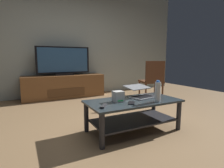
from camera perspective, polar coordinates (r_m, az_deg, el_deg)
ground_plane at (r=2.55m, az=2.13°, el=-13.31°), size 7.68×7.68×0.00m
back_wall at (r=4.76m, az=-13.19°, el=13.57°), size 6.40×0.12×2.80m
coffee_table at (r=2.32m, az=6.87°, el=-8.26°), size 1.20×0.59×0.41m
media_cabinet at (r=4.41m, az=-15.11°, el=-0.75°), size 1.89×0.47×0.54m
television at (r=4.34m, az=-15.34°, el=7.00°), size 1.23×0.20×0.67m
dining_chair at (r=3.89m, az=12.95°, el=1.56°), size 0.54×0.54×0.89m
laptop at (r=2.48m, az=9.33°, el=-2.83°), size 0.40×0.41×0.15m
router_box at (r=2.19m, az=2.00°, el=-4.04°), size 0.12×0.12×0.13m
water_bottle_near at (r=2.23m, az=14.53°, el=-2.45°), size 0.07×0.07×0.27m
cell_phone at (r=2.13m, az=6.34°, el=-6.08°), size 0.14×0.15×0.01m
tv_remote at (r=1.97m, az=-2.66°, el=-7.10°), size 0.13×0.15×0.02m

